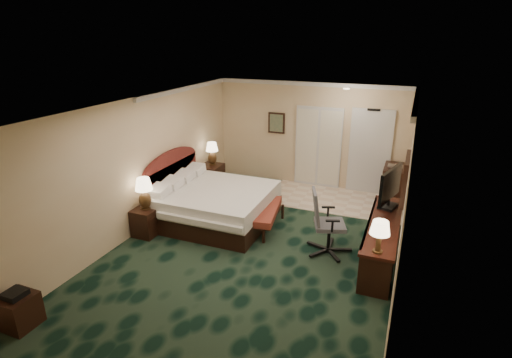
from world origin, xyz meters
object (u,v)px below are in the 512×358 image
at_px(bed, 216,205).
at_px(side_table, 19,311).
at_px(lamp_far, 212,154).
at_px(nightstand_far, 211,177).
at_px(bed_bench, 265,218).
at_px(desk_chair, 330,222).
at_px(minibar, 393,185).
at_px(nightstand_near, 147,221).
at_px(desk, 382,241).
at_px(lamp_near, 144,194).
at_px(tv, 390,188).

distance_m(bed, side_table, 4.10).
bearing_deg(lamp_far, bed, -60.68).
distance_m(nightstand_far, bed_bench, 2.62).
distance_m(bed, desk_chair, 2.59).
distance_m(side_table, minibar, 7.77).
relative_size(lamp_far, minibar, 0.64).
distance_m(nightstand_near, lamp_far, 2.84).
relative_size(side_table, desk, 0.19).
distance_m(lamp_near, minibar, 5.66).
bearing_deg(desk_chair, nightstand_near, 171.05).
relative_size(bed, desk, 0.91).
xyz_separation_m(bed_bench, desk_chair, (1.42, -0.45, 0.38)).
bearing_deg(desk_chair, bed, 151.18).
xyz_separation_m(nightstand_near, tv, (4.47, 1.49, 0.83)).
xyz_separation_m(bed, nightstand_near, (-1.00, -1.08, -0.08)).
relative_size(nightstand_near, tv, 0.56).
height_order(lamp_near, desk, lamp_near).
height_order(side_table, tv, tv).
bearing_deg(lamp_near, side_table, -89.98).
distance_m(nightstand_far, lamp_near, 2.75).
bearing_deg(lamp_far, desk_chair, -30.88).
distance_m(nightstand_far, lamp_far, 0.62).
xyz_separation_m(bed_bench, minibar, (2.34, 2.34, 0.23)).
xyz_separation_m(bed, bed_bench, (1.13, 0.04, -0.13)).
xyz_separation_m(lamp_far, desk_chair, (3.49, -2.09, -0.34)).
height_order(nightstand_far, bed_bench, nightstand_far).
height_order(bed, lamp_near, lamp_near).
height_order(nightstand_near, tv, tv).
distance_m(lamp_far, minibar, 4.49).
xyz_separation_m(side_table, minibar, (4.46, 6.36, 0.22)).
xyz_separation_m(bed, desk_chair, (2.55, -0.41, 0.25)).
bearing_deg(minibar, desk, -89.91).
distance_m(nightstand_far, minibar, 4.49).
bearing_deg(nightstand_near, bed, 47.38).
relative_size(bed, lamp_near, 3.54).
relative_size(lamp_far, side_table, 1.23).
xyz_separation_m(bed_bench, desk, (2.34, -0.34, 0.13)).
height_order(bed, nightstand_far, bed).
relative_size(side_table, desk_chair, 0.39).
bearing_deg(side_table, minibar, 55.00).
xyz_separation_m(nightstand_far, desk_chair, (3.51, -2.03, 0.28)).
height_order(bed, desk_chair, desk_chair).
relative_size(bed, desk_chair, 1.87).
bearing_deg(bed, nightstand_far, 120.60).
distance_m(desk, minibar, 2.68).
bearing_deg(lamp_far, lamp_near, -90.96).
relative_size(desk, desk_chair, 2.05).
bearing_deg(nightstand_near, tv, 18.45).
bearing_deg(bed_bench, bed, 172.61).
xyz_separation_m(nightstand_far, minibar, (4.43, 0.76, 0.14)).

